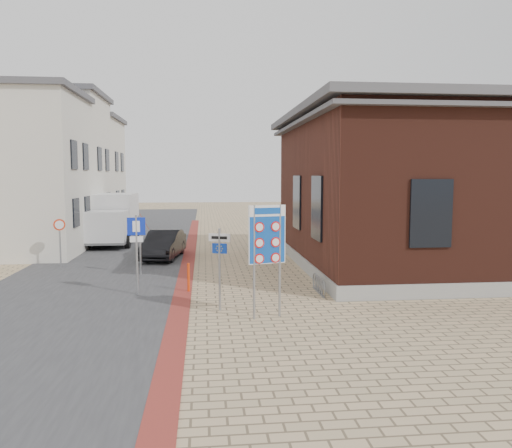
{
  "coord_description": "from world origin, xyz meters",
  "views": [
    {
      "loc": [
        -1.25,
        -14.29,
        4.03
      ],
      "look_at": [
        0.69,
        4.18,
        2.2
      ],
      "focal_mm": 35.0,
      "sensor_mm": 36.0,
      "label": 1
    }
  ],
  "objects": [
    {
      "name": "bollard",
      "position": [
        -1.8,
        2.8,
        0.5
      ],
      "size": [
        0.1,
        0.1,
        1.01
      ],
      "primitive_type": "cylinder",
      "rotation": [
        0.0,
        0.0,
        0.17
      ],
      "color": "red",
      "rests_on": "ground"
    },
    {
      "name": "yield_sign",
      "position": [
        -3.8,
        5.9,
        1.87
      ],
      "size": [
        0.86,
        0.26,
        2.45
      ],
      "rotation": [
        0.0,
        0.0,
        -0.23
      ],
      "color": "gray",
      "rests_on": "ground"
    },
    {
      "name": "townhouse_near",
      "position": [
        -10.99,
        12.0,
        4.17
      ],
      "size": [
        7.4,
        6.4,
        8.3
      ],
      "color": "beige",
      "rests_on": "ground"
    },
    {
      "name": "ground",
      "position": [
        0.0,
        0.0,
        0.0
      ],
      "size": [
        120.0,
        120.0,
        0.0
      ],
      "primitive_type": "plane",
      "color": "tan",
      "rests_on": "ground"
    },
    {
      "name": "essen_sign",
      "position": [
        -0.8,
        0.3,
        1.63
      ],
      "size": [
        0.63,
        0.28,
        2.46
      ],
      "rotation": [
        0.0,
        0.0,
        -0.37
      ],
      "color": "gray",
      "rests_on": "ground"
    },
    {
      "name": "brick_building",
      "position": [
        8.99,
        7.0,
        3.49
      ],
      "size": [
        13.0,
        13.0,
        6.8
      ],
      "color": "gray",
      "rests_on": "ground"
    },
    {
      "name": "townhouse_far",
      "position": [
        -10.99,
        24.0,
        4.17
      ],
      "size": [
        7.4,
        6.4,
        8.3
      ],
      "color": "beige",
      "rests_on": "ground"
    },
    {
      "name": "curb_strip",
      "position": [
        -2.0,
        10.0,
        0.01
      ],
      "size": [
        0.6,
        40.0,
        0.02
      ],
      "primitive_type": "cube",
      "color": "maroon",
      "rests_on": "ground"
    },
    {
      "name": "road_strip",
      "position": [
        -5.5,
        15.0,
        0.01
      ],
      "size": [
        7.0,
        60.0,
        0.02
      ],
      "primitive_type": "cube",
      "color": "#38383A",
      "rests_on": "ground"
    },
    {
      "name": "box_truck",
      "position": [
        -6.5,
        15.26,
        1.51
      ],
      "size": [
        2.44,
        5.6,
        2.92
      ],
      "rotation": [
        0.0,
        0.0,
        -0.01
      ],
      "color": "slate",
      "rests_on": "ground"
    },
    {
      "name": "sedan",
      "position": [
        -3.2,
        10.0,
        0.68
      ],
      "size": [
        2.04,
        4.3,
        1.36
      ],
      "primitive_type": "imported",
      "rotation": [
        0.0,
        0.0,
        -0.15
      ],
      "color": "black",
      "rests_on": "ground"
    },
    {
      "name": "bike_rack",
      "position": [
        2.65,
        2.2,
        0.26
      ],
      "size": [
        0.08,
        1.8,
        0.6
      ],
      "color": "slate",
      "rests_on": "ground"
    },
    {
      "name": "border_sign",
      "position": [
        0.5,
        -0.59,
        2.32
      ],
      "size": [
        1.07,
        0.31,
        3.2
      ],
      "rotation": [
        0.0,
        0.0,
        0.25
      ],
      "color": "gray",
      "rests_on": "ground"
    },
    {
      "name": "speed_sign",
      "position": [
        -7.5,
        8.0,
        1.41
      ],
      "size": [
        0.49,
        0.18,
        2.13
      ],
      "rotation": [
        0.0,
        0.0,
        0.3
      ],
      "color": "gray",
      "rests_on": "ground"
    },
    {
      "name": "townhouse_mid",
      "position": [
        -10.99,
        18.0,
        4.57
      ],
      "size": [
        7.4,
        6.4,
        9.1
      ],
      "color": "beige",
      "rests_on": "ground"
    },
    {
      "name": "parking_sign",
      "position": [
        -3.5,
        2.56,
        1.86
      ],
      "size": [
        0.59,
        0.12,
        2.7
      ],
      "rotation": [
        0.0,
        0.0,
        0.13
      ],
      "color": "gray",
      "rests_on": "ground"
    }
  ]
}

